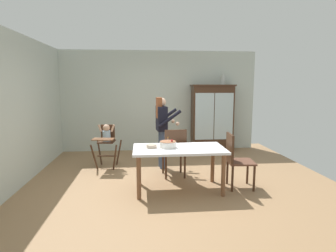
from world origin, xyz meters
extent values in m
plane|color=#93704C|center=(0.00, 0.00, 0.00)|extent=(6.24, 6.24, 0.00)
cube|color=beige|center=(0.00, 2.63, 1.35)|extent=(5.32, 0.06, 2.70)
cube|color=beige|center=(-2.63, 0.00, 1.35)|extent=(0.06, 5.32, 2.70)
cube|color=#422819|center=(1.43, 2.37, 0.88)|extent=(1.10, 0.42, 1.76)
cube|color=#422819|center=(1.43, 2.37, 1.78)|extent=(1.16, 0.48, 0.04)
cube|color=silver|center=(1.17, 2.15, 0.97)|extent=(0.50, 0.01, 1.23)
cube|color=silver|center=(1.69, 2.15, 0.97)|extent=(0.50, 0.01, 1.23)
cube|color=#422819|center=(1.43, 2.37, 0.97)|extent=(1.02, 0.36, 0.02)
cylinder|color=#B2B7B2|center=(1.70, 2.37, 1.91)|extent=(0.13, 0.13, 0.22)
cylinder|color=#B2B7B2|center=(1.70, 2.37, 2.05)|extent=(0.07, 0.07, 0.05)
cylinder|color=#422819|center=(-1.48, 0.87, 0.28)|extent=(0.15, 0.13, 0.56)
cylinder|color=#422819|center=(-1.05, 0.82, 0.28)|extent=(0.13, 0.15, 0.56)
cylinder|color=#422819|center=(-1.43, 1.31, 0.28)|extent=(0.13, 0.15, 0.56)
cylinder|color=#422819|center=(-1.00, 1.26, 0.28)|extent=(0.15, 0.13, 0.56)
cube|color=#422819|center=(-1.24, 1.06, 0.25)|extent=(0.42, 0.09, 0.02)
cube|color=#422819|center=(-1.24, 1.06, 0.57)|extent=(0.38, 0.38, 0.02)
cube|color=#422819|center=(-1.22, 1.22, 0.76)|extent=(0.31, 0.06, 0.34)
cube|color=brown|center=(-1.27, 0.79, 0.68)|extent=(0.46, 0.29, 0.02)
cylinder|color=#9EBCD1|center=(-1.24, 1.08, 0.70)|extent=(0.17, 0.17, 0.22)
sphere|color=tan|center=(-1.24, 1.08, 0.87)|extent=(0.15, 0.15, 0.15)
cylinder|color=tan|center=(-1.38, 1.10, 0.86)|extent=(0.10, 0.05, 0.17)
cylinder|color=tan|center=(-1.10, 1.07, 0.86)|extent=(0.10, 0.05, 0.17)
cylinder|color=#3D4C6B|center=(-0.04, 0.84, 0.41)|extent=(0.11, 0.11, 0.82)
cylinder|color=#3D4C6B|center=(-0.06, 1.01, 0.41)|extent=(0.11, 0.11, 0.82)
cube|color=black|center=(-0.05, 0.92, 1.08)|extent=(0.24, 0.38, 0.52)
cube|color=white|center=(0.05, 0.94, 1.08)|extent=(0.01, 0.06, 0.49)
sphere|color=tan|center=(-0.05, 0.92, 1.43)|extent=(0.19, 0.19, 0.19)
cube|color=brown|center=(-0.10, 0.92, 1.31)|extent=(0.12, 0.21, 0.44)
cylinder|color=black|center=(0.11, 0.74, 1.10)|extent=(0.50, 0.13, 0.37)
sphere|color=tan|center=(0.27, 0.76, 0.99)|extent=(0.08, 0.08, 0.08)
cylinder|color=black|center=(0.07, 1.14, 1.10)|extent=(0.50, 0.13, 0.37)
sphere|color=tan|center=(0.23, 1.16, 0.99)|extent=(0.08, 0.08, 0.08)
cube|color=silver|center=(0.15, -0.40, 0.72)|extent=(1.54, 0.85, 0.04)
cylinder|color=brown|center=(-0.53, -0.74, 0.35)|extent=(0.07, 0.07, 0.70)
cylinder|color=brown|center=(0.83, -0.74, 0.35)|extent=(0.07, 0.07, 0.70)
cylinder|color=brown|center=(-0.53, -0.07, 0.35)|extent=(0.07, 0.07, 0.70)
cylinder|color=brown|center=(0.83, -0.06, 0.35)|extent=(0.07, 0.07, 0.70)
cylinder|color=white|center=(-0.04, -0.36, 0.79)|extent=(0.28, 0.28, 0.10)
cylinder|color=#935B3D|center=(-0.04, -0.36, 0.84)|extent=(0.27, 0.27, 0.01)
cylinder|color=#F2E5CC|center=(-0.04, -0.36, 0.88)|extent=(0.01, 0.01, 0.06)
cone|color=yellow|center=(-0.04, -0.36, 0.92)|extent=(0.02, 0.02, 0.02)
sphere|color=red|center=(0.03, -0.39, 0.87)|extent=(0.04, 0.04, 0.04)
cylinder|color=#C6AD93|center=(-0.32, -0.35, 0.77)|extent=(0.18, 0.18, 0.05)
cylinder|color=#422819|center=(0.32, 0.54, 0.23)|extent=(0.04, 0.04, 0.45)
cylinder|color=#422819|center=(-0.05, 0.52, 0.23)|extent=(0.04, 0.04, 0.45)
cylinder|color=#422819|center=(0.34, 0.17, 0.23)|extent=(0.04, 0.04, 0.45)
cylinder|color=#422819|center=(-0.03, 0.15, 0.23)|extent=(0.04, 0.04, 0.45)
cube|color=brown|center=(0.15, 0.34, 0.47)|extent=(0.47, 0.47, 0.03)
cube|color=#422819|center=(0.16, 0.14, 0.72)|extent=(0.42, 0.07, 0.48)
cylinder|color=#422819|center=(0.35, 0.16, 0.72)|extent=(0.03, 0.03, 0.48)
cylinder|color=#422819|center=(-0.03, 0.13, 0.72)|extent=(0.03, 0.03, 0.48)
cylinder|color=#422819|center=(1.41, -0.60, 0.23)|extent=(0.04, 0.04, 0.45)
cylinder|color=#422819|center=(1.43, -0.23, 0.23)|extent=(0.04, 0.04, 0.45)
cylinder|color=#422819|center=(1.04, -0.57, 0.23)|extent=(0.04, 0.04, 0.45)
cylinder|color=#422819|center=(1.07, -0.20, 0.23)|extent=(0.04, 0.04, 0.45)
cube|color=brown|center=(1.24, -0.40, 0.47)|extent=(0.47, 0.47, 0.03)
cube|color=#422819|center=(1.04, -0.38, 0.72)|extent=(0.07, 0.42, 0.48)
cylinder|color=#422819|center=(1.02, -0.57, 0.72)|extent=(0.03, 0.03, 0.48)
cylinder|color=#422819|center=(1.05, -0.19, 0.72)|extent=(0.03, 0.03, 0.48)
camera|label=1|loc=(-0.48, -4.91, 1.79)|focal=29.48mm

